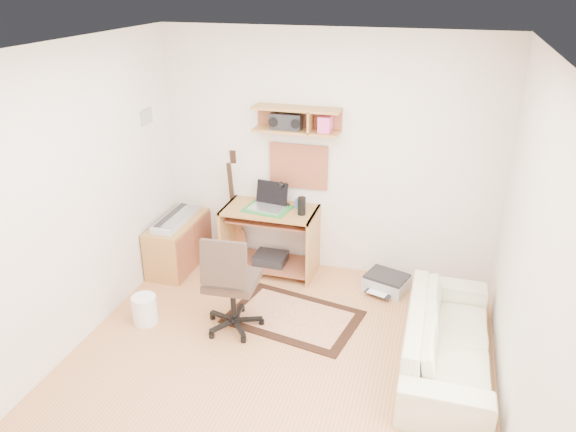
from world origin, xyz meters
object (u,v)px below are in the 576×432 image
(desk, at_px, (270,240))
(sofa, at_px, (449,330))
(cabinet, at_px, (179,243))
(task_chair, at_px, (232,281))
(printer, at_px, (387,282))

(desk, distance_m, sofa, 2.24)
(desk, relative_size, cabinet, 1.11)
(sofa, bearing_deg, cabinet, 71.92)
(task_chair, bearing_deg, printer, 36.16)
(cabinet, distance_m, sofa, 3.11)
(desk, height_order, printer, desk)
(printer, bearing_deg, cabinet, -158.80)
(task_chair, xyz_separation_m, printer, (1.29, 1.09, -0.42))
(sofa, bearing_deg, printer, 30.00)
(task_chair, distance_m, sofa, 1.93)
(printer, bearing_deg, task_chair, -121.85)
(task_chair, xyz_separation_m, sofa, (1.92, -0.00, -0.16))
(cabinet, bearing_deg, printer, 3.03)
(task_chair, height_order, sofa, task_chair)
(task_chair, xyz_separation_m, cabinet, (-1.04, 0.96, -0.23))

